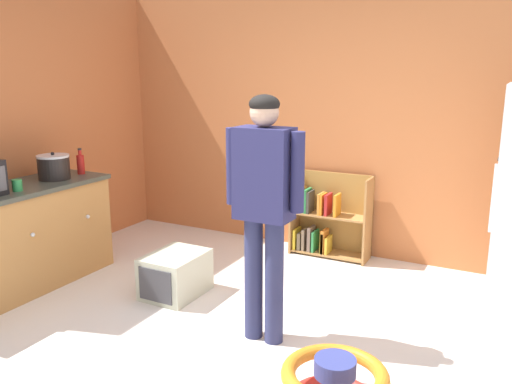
% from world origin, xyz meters
% --- Properties ---
extents(ground_plane, '(12.00, 12.00, 0.00)m').
position_xyz_m(ground_plane, '(0.00, 0.00, 0.00)').
color(ground_plane, silver).
rests_on(ground_plane, ground).
extents(back_wall, '(5.20, 0.06, 2.70)m').
position_xyz_m(back_wall, '(0.00, 2.33, 1.35)').
color(back_wall, '#C06D3C').
rests_on(back_wall, ground).
extents(left_side_wall, '(0.06, 2.99, 2.70)m').
position_xyz_m(left_side_wall, '(-2.63, 0.80, 1.35)').
color(left_side_wall, '#C46C3B').
rests_on(left_side_wall, ground).
extents(kitchen_counter, '(0.65, 1.86, 0.90)m').
position_xyz_m(kitchen_counter, '(-2.20, 0.01, 0.45)').
color(kitchen_counter, '#B88144').
rests_on(kitchen_counter, ground).
extents(bookshelf, '(0.80, 0.28, 0.85)m').
position_xyz_m(bookshelf, '(-0.14, 2.14, 0.37)').
color(bookshelf, '#AE7B43').
rests_on(bookshelf, ground).
extents(standing_person, '(0.57, 0.22, 1.72)m').
position_xyz_m(standing_person, '(0.09, 0.28, 1.03)').
color(standing_person, navy).
rests_on(standing_person, ground).
extents(pet_carrier, '(0.42, 0.55, 0.36)m').
position_xyz_m(pet_carrier, '(-0.92, 0.61, 0.18)').
color(pet_carrier, beige).
rests_on(pet_carrier, ground).
extents(crock_pot, '(0.28, 0.28, 0.25)m').
position_xyz_m(crock_pot, '(-2.16, 0.52, 1.01)').
color(crock_pot, black).
rests_on(crock_pot, kitchen_counter).
extents(ketchup_bottle, '(0.07, 0.07, 0.25)m').
position_xyz_m(ketchup_bottle, '(-2.13, 0.81, 1.00)').
color(ketchup_bottle, red).
rests_on(ketchup_bottle, kitchen_counter).
extents(green_cup, '(0.08, 0.08, 0.09)m').
position_xyz_m(green_cup, '(-2.06, 0.04, 0.95)').
color(green_cup, green).
rests_on(green_cup, kitchen_counter).
extents(teal_cup, '(0.08, 0.08, 0.09)m').
position_xyz_m(teal_cup, '(-2.40, 0.64, 0.95)').
color(teal_cup, teal).
rests_on(teal_cup, kitchen_counter).
extents(red_cup, '(0.08, 0.08, 0.09)m').
position_xyz_m(red_cup, '(-2.24, 0.04, 0.95)').
color(red_cup, red).
rests_on(red_cup, kitchen_counter).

